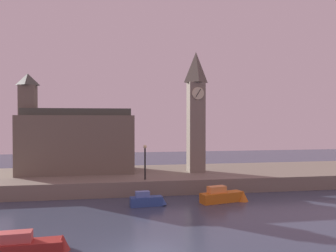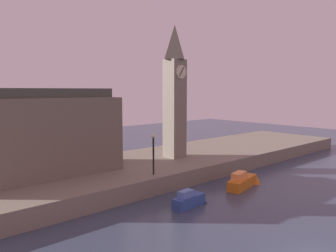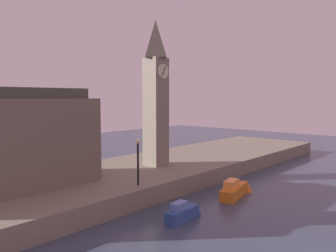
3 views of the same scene
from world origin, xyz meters
name	(u,v)px [view 1 (image 1 of 3)]	position (x,y,z in m)	size (l,w,h in m)	color
far_embankment	(131,179)	(0.00, 20.00, 0.75)	(70.00, 12.00, 1.50)	slate
clock_tower	(196,110)	(7.57, 19.43, 8.80)	(2.03, 2.09, 14.05)	slate
parliament_hall	(75,141)	(-6.43, 21.48, 5.18)	(12.88, 5.77, 11.36)	#6B6051
streetlamp	(145,158)	(1.15, 15.14, 3.74)	(0.36, 0.36, 3.54)	black
boat_patrol_orange	(225,196)	(8.11, 10.71, 0.55)	(4.80, 2.06, 1.51)	orange
boat_tour_blue	(148,200)	(0.98, 10.49, 0.50)	(3.31, 1.15, 1.31)	#2D4C93
boat_dinghy_red	(28,245)	(-6.96, 1.27, 0.44)	(5.33, 1.56, 1.46)	maroon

